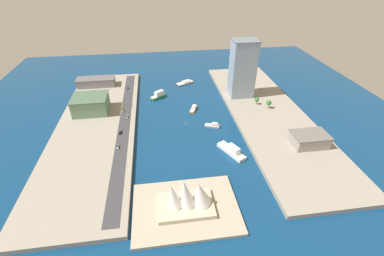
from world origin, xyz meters
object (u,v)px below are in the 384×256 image
object	(u,v)px
barge_flat_brown	(185,82)
taxi_yellow_cab	(123,110)
opera_landmark	(188,197)
tower_tall_glass	(243,69)
van_white	(127,117)
water_taxi_orange	(194,109)
carpark_squat_concrete	(309,139)
warehouse_low_gray	(96,82)
hatchback_blue	(127,88)
ferry_green_doubledeck	(158,95)
ferry_white_commuter	(232,150)
suv_black	(120,132)
terminal_long_green	(91,104)
traffic_light_waterfront	(132,104)
sedan_silver	(118,147)
yacht_sleek_gray	(213,125)

from	to	relation	value
barge_flat_brown	taxi_yellow_cab	xyz separation A→B (m)	(69.97, 66.11, 3.34)
barge_flat_brown	opera_landmark	xyz separation A→B (m)	(21.65, 191.96, 9.77)
tower_tall_glass	taxi_yellow_cab	size ratio (longest dim) A/B	12.24
van_white	water_taxi_orange	bearing A→B (deg)	-169.67
carpark_squat_concrete	taxi_yellow_cab	size ratio (longest dim) A/B	5.84
warehouse_low_gray	hatchback_blue	distance (m)	38.80
barge_flat_brown	warehouse_low_gray	distance (m)	105.14
ferry_green_doubledeck	ferry_white_commuter	world-z (taller)	ferry_white_commuter
tower_tall_glass	barge_flat_brown	bearing A→B (deg)	-41.14
ferry_green_doubledeck	van_white	world-z (taller)	ferry_green_doubledeck
warehouse_low_gray	hatchback_blue	size ratio (longest dim) A/B	10.01
water_taxi_orange	taxi_yellow_cab	xyz separation A→B (m)	(70.34, -1.55, 2.95)
barge_flat_brown	opera_landmark	world-z (taller)	opera_landmark
ferry_green_doubledeck	ferry_white_commuter	size ratio (longest dim) A/B	0.68
ferry_white_commuter	tower_tall_glass	xyz separation A→B (m)	(-34.66, -93.66, 30.83)
suv_black	hatchback_blue	distance (m)	91.86
ferry_green_doubledeck	tower_tall_glass	distance (m)	94.71
carpark_squat_concrete	van_white	size ratio (longest dim) A/B	6.02
taxi_yellow_cab	warehouse_low_gray	bearing A→B (deg)	-62.12
tower_tall_glass	terminal_long_green	xyz separation A→B (m)	(154.57, 14.68, -21.85)
suv_black	ferry_white_commuter	bearing A→B (deg)	158.05
tower_tall_glass	traffic_light_waterfront	size ratio (longest dim) A/B	9.19
sedan_silver	traffic_light_waterfront	world-z (taller)	traffic_light_waterfront
traffic_light_waterfront	yacht_sleek_gray	bearing A→B (deg)	150.70
ferry_white_commuter	taxi_yellow_cab	xyz separation A→B (m)	(90.02, -75.34, 1.87)
ferry_green_doubledeck	opera_landmark	xyz separation A→B (m)	(-12.42, 156.95, 7.86)
water_taxi_orange	traffic_light_waterfront	world-z (taller)	traffic_light_waterfront
yacht_sleek_gray	ferry_white_commuter	world-z (taller)	ferry_white_commuter
warehouse_low_gray	van_white	size ratio (longest dim) A/B	9.21
hatchback_blue	traffic_light_waterfront	xyz separation A→B (m)	(-8.06, 46.83, 3.38)
ferry_green_doubledeck	hatchback_blue	bearing A→B (deg)	-31.80
yacht_sleek_gray	ferry_green_doubledeck	bearing A→B (deg)	-54.76
traffic_light_waterfront	terminal_long_green	bearing A→B (deg)	3.06
suv_black	taxi_yellow_cab	distance (m)	39.29
ferry_green_doubledeck	van_white	size ratio (longest dim) A/B	4.02
yacht_sleek_gray	hatchback_blue	world-z (taller)	hatchback_blue
ferry_green_doubledeck	yacht_sleek_gray	distance (m)	81.72
terminal_long_green	water_taxi_orange	bearing A→B (deg)	177.03
terminal_long_green	sedan_silver	bearing A→B (deg)	115.35
warehouse_low_gray	opera_landmark	xyz separation A→B (m)	(-83.24, 191.84, 2.56)
tower_tall_glass	warehouse_low_gray	size ratio (longest dim) A/B	1.37
terminal_long_green	traffic_light_waterfront	bearing A→B (deg)	-176.94
ferry_green_doubledeck	carpark_squat_concrete	bearing A→B (deg)	137.18
ferry_white_commuter	carpark_squat_concrete	bearing A→B (deg)	177.94
carpark_squat_concrete	hatchback_blue	distance (m)	200.14
ferry_green_doubledeck	hatchback_blue	size ratio (longest dim) A/B	4.37
terminal_long_green	taxi_yellow_cab	distance (m)	30.94
sedan_silver	hatchback_blue	world-z (taller)	hatchback_blue
tower_tall_glass	traffic_light_waterfront	distance (m)	118.80
carpark_squat_concrete	traffic_light_waterfront	world-z (taller)	carpark_squat_concrete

